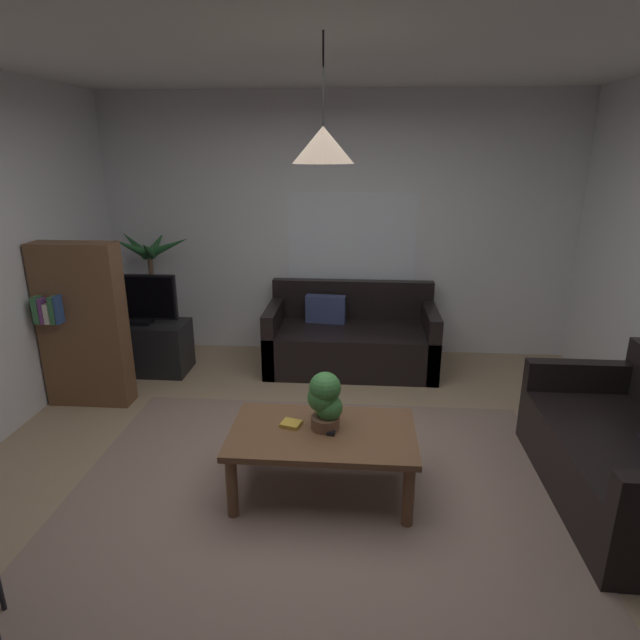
# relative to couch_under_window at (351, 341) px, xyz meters

# --- Properties ---
(floor) EXTENTS (4.84, 5.03, 0.02)m
(floor) POSITION_rel_couch_under_window_xyz_m (-0.17, -2.04, -0.28)
(floor) COLOR #9E8466
(floor) RESTS_ON ground
(rug) EXTENTS (3.15, 2.77, 0.01)m
(rug) POSITION_rel_couch_under_window_xyz_m (-0.17, -2.24, -0.27)
(rug) COLOR gray
(rug) RESTS_ON ground
(wall_back) EXTENTS (4.96, 0.06, 2.67)m
(wall_back) POSITION_rel_couch_under_window_xyz_m (-0.17, 0.51, 1.06)
(wall_back) COLOR silver
(wall_back) RESTS_ON ground
(ceiling) EXTENTS (4.84, 5.03, 0.02)m
(ceiling) POSITION_rel_couch_under_window_xyz_m (-0.17, -2.04, 2.40)
(ceiling) COLOR white
(window_pane) EXTENTS (1.33, 0.01, 1.03)m
(window_pane) POSITION_rel_couch_under_window_xyz_m (-0.02, 0.48, 0.90)
(window_pane) COLOR white
(couch_under_window) EXTENTS (1.66, 0.83, 0.82)m
(couch_under_window) POSITION_rel_couch_under_window_xyz_m (0.00, 0.00, 0.00)
(couch_under_window) COLOR black
(couch_under_window) RESTS_ON ground
(couch_right_side) EXTENTS (0.83, 1.55, 0.82)m
(couch_right_side) POSITION_rel_couch_under_window_xyz_m (1.77, -2.03, 0.00)
(couch_right_side) COLOR black
(couch_right_side) RESTS_ON ground
(coffee_table) EXTENTS (1.16, 0.69, 0.44)m
(coffee_table) POSITION_rel_couch_under_window_xyz_m (-0.13, -2.09, 0.10)
(coffee_table) COLOR brown
(coffee_table) RESTS_ON ground
(book_on_table_0) EXTENTS (0.14, 0.13, 0.02)m
(book_on_table_0) POSITION_rel_couch_under_window_xyz_m (-0.33, -2.03, 0.17)
(book_on_table_0) COLOR gold
(book_on_table_0) RESTS_ON coffee_table
(remote_on_table_0) EXTENTS (0.07, 0.16, 0.02)m
(remote_on_table_0) POSITION_rel_couch_under_window_xyz_m (-0.07, -2.07, 0.17)
(remote_on_table_0) COLOR black
(remote_on_table_0) RESTS_ON coffee_table
(potted_plant_on_table) EXTENTS (0.22, 0.21, 0.37)m
(potted_plant_on_table) POSITION_rel_couch_under_window_xyz_m (-0.12, -2.03, 0.35)
(potted_plant_on_table) COLOR brown
(potted_plant_on_table) RESTS_ON coffee_table
(tv_stand) EXTENTS (0.90, 0.44, 0.50)m
(tv_stand) POSITION_rel_couch_under_window_xyz_m (-2.04, -0.27, -0.02)
(tv_stand) COLOR black
(tv_stand) RESTS_ON ground
(tv) EXTENTS (0.78, 0.16, 0.49)m
(tv) POSITION_rel_couch_under_window_xyz_m (-2.04, -0.29, 0.48)
(tv) COLOR black
(tv) RESTS_ON tv_stand
(potted_palm_corner) EXTENTS (0.86, 0.73, 1.33)m
(potted_palm_corner) POSITION_rel_couch_under_window_xyz_m (-2.08, 0.19, 0.29)
(potted_palm_corner) COLOR #4C4C51
(potted_palm_corner) RESTS_ON ground
(bookshelf_corner) EXTENTS (0.70, 0.31, 1.40)m
(bookshelf_corner) POSITION_rel_couch_under_window_xyz_m (-2.23, -0.97, 0.43)
(bookshelf_corner) COLOR brown
(bookshelf_corner) RESTS_ON ground
(pendant_lamp) EXTENTS (0.33, 0.33, 0.63)m
(pendant_lamp) POSITION_rel_couch_under_window_xyz_m (-0.13, -2.09, 1.86)
(pendant_lamp) COLOR black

